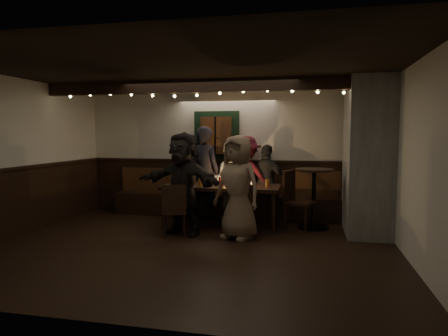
% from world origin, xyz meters
% --- Properties ---
extents(room, '(6.02, 5.01, 2.62)m').
position_xyz_m(room, '(1.07, 1.42, 1.07)').
color(room, black).
rests_on(room, ground).
extents(dining_table, '(2.11, 0.90, 0.91)m').
position_xyz_m(dining_table, '(0.14, 1.40, 0.69)').
color(dining_table, black).
rests_on(dining_table, ground).
extents(chair_near_left, '(0.50, 0.50, 0.87)m').
position_xyz_m(chair_near_left, '(-0.44, 0.46, 0.49)').
color(chair_near_left, black).
rests_on(chair_near_left, ground).
extents(chair_near_right, '(0.47, 0.47, 0.87)m').
position_xyz_m(chair_near_right, '(0.61, 0.68, 0.49)').
color(chair_near_right, black).
rests_on(chair_near_right, ground).
extents(chair_end, '(0.61, 0.61, 1.04)m').
position_xyz_m(chair_end, '(1.44, 1.48, 0.58)').
color(chair_end, black).
rests_on(chair_end, ground).
extents(high_top, '(0.67, 0.67, 1.07)m').
position_xyz_m(high_top, '(1.78, 1.61, 0.67)').
color(high_top, black).
rests_on(high_top, ground).
extents(person_a, '(0.97, 0.82, 1.69)m').
position_xyz_m(person_a, '(-0.76, 2.17, 0.84)').
color(person_a, black).
rests_on(person_a, ground).
extents(person_b, '(0.79, 0.68, 1.83)m').
position_xyz_m(person_b, '(-0.34, 2.03, 0.92)').
color(person_b, black).
rests_on(person_b, ground).
extents(person_c, '(0.84, 0.70, 1.54)m').
position_xyz_m(person_c, '(0.13, 2.09, 0.77)').
color(person_c, white).
rests_on(person_c, ground).
extents(person_d, '(1.12, 0.73, 1.64)m').
position_xyz_m(person_d, '(0.47, 2.13, 0.82)').
color(person_d, '#49101C').
rests_on(person_d, ground).
extents(person_e, '(0.94, 0.68, 1.48)m').
position_xyz_m(person_e, '(0.88, 2.14, 0.74)').
color(person_e, '#29292C').
rests_on(person_e, ground).
extents(person_f, '(1.67, 1.00, 1.72)m').
position_xyz_m(person_f, '(-0.38, 0.69, 0.86)').
color(person_f, black).
rests_on(person_f, ground).
extents(person_g, '(0.96, 0.81, 1.67)m').
position_xyz_m(person_g, '(0.58, 0.60, 0.83)').
color(person_g, '#856C56').
rests_on(person_g, ground).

